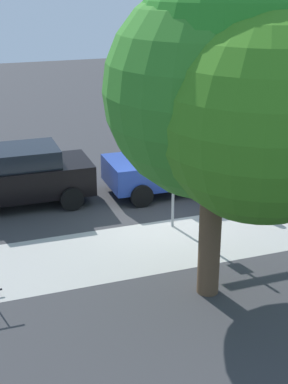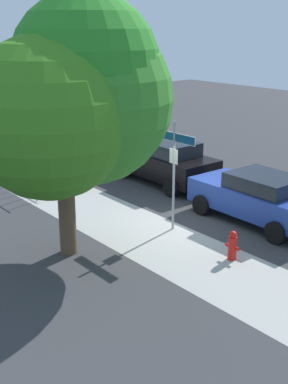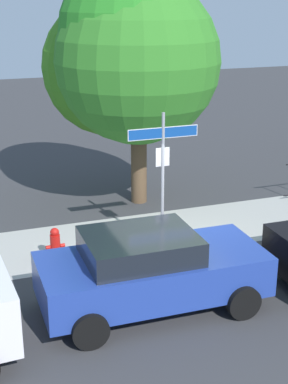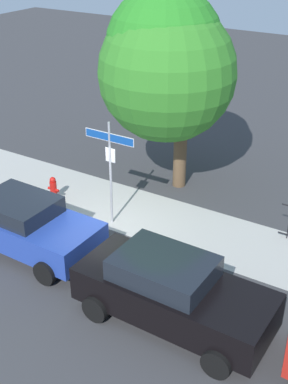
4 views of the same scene
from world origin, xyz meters
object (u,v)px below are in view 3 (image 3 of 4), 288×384
object	(u,v)px
street_sign	(163,158)
shade_tree	(129,57)
fire_hydrant	(55,245)
car_blue	(150,269)

from	to	relation	value
street_sign	shade_tree	distance (m)	3.53
shade_tree	fire_hydrant	distance (m)	5.33
fire_hydrant	shade_tree	bearing A→B (deg)	46.20
fire_hydrant	street_sign	bearing A→B (deg)	-4.64
shade_tree	street_sign	bearing A→B (deg)	-94.40
street_sign	shade_tree	size ratio (longest dim) A/B	0.49
car_blue	shade_tree	bearing A→B (deg)	76.09
car_blue	fire_hydrant	bearing A→B (deg)	116.86
street_sign	fire_hydrant	world-z (taller)	street_sign
shade_tree	car_blue	distance (m)	6.45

